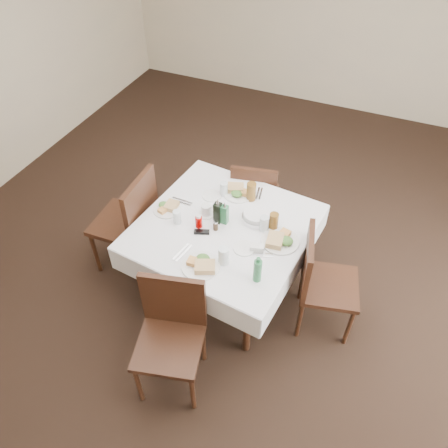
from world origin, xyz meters
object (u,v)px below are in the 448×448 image
object	(u,v)px
water_n	(224,189)
water_s	(224,256)
oil_cruet_dark	(218,212)
dining_table	(224,233)
chair_south	(172,328)
green_bottle	(258,270)
chair_east	(319,278)
chair_west	(132,218)
oil_cruet_green	(225,214)
chair_north	(254,195)
bread_basket	(256,216)
water_e	(264,224)
coffee_mug	(207,210)
ketchup_bottle	(199,222)
water_w	(177,217)

from	to	relation	value
water_n	water_s	bearing A→B (deg)	-66.88
water_n	oil_cruet_dark	size ratio (longest dim) A/B	0.52
dining_table	chair_south	distance (m)	0.89
green_bottle	chair_east	bearing A→B (deg)	44.88
chair_west	oil_cruet_green	xyz separation A→B (m)	(0.83, 0.10, 0.27)
chair_north	chair_south	bearing A→B (deg)	-90.54
bread_basket	oil_cruet_dark	size ratio (longest dim) A/B	0.97
chair_north	water_e	distance (m)	0.79
chair_north	water_s	bearing A→B (deg)	-81.88
chair_east	coffee_mug	size ratio (longest dim) A/B	6.55
chair_north	oil_cruet_dark	bearing A→B (deg)	-94.61
bread_basket	chair_north	bearing A→B (deg)	110.68
water_s	ketchup_bottle	world-z (taller)	water_s
oil_cruet_dark	chair_north	bearing A→B (deg)	85.39
water_n	oil_cruet_dark	world-z (taller)	oil_cruet_dark
water_w	bread_basket	distance (m)	0.63
water_e	bread_basket	size ratio (longest dim) A/B	0.56
chair_west	water_n	size ratio (longest dim) A/B	8.36
green_bottle	water_s	bearing A→B (deg)	168.99
chair_north	ketchup_bottle	size ratio (longest dim) A/B	7.49
water_s	bread_basket	size ratio (longest dim) A/B	0.63
chair_west	water_w	bearing A→B (deg)	-5.74
oil_cruet_dark	coffee_mug	xyz separation A→B (m)	(-0.12, 0.04, -0.06)
chair_east	bread_basket	xyz separation A→B (m)	(-0.60, 0.19, 0.26)
oil_cruet_dark	green_bottle	world-z (taller)	oil_cruet_dark
dining_table	chair_south	xyz separation A→B (m)	(-0.02, -0.88, -0.13)
chair_north	water_n	xyz separation A→B (m)	(-0.14, -0.39, 0.32)
coffee_mug	water_n	bearing A→B (deg)	84.34
water_n	dining_table	bearing A→B (deg)	-66.39
ketchup_bottle	coffee_mug	distance (m)	0.15
chair_north	chair_east	bearing A→B (deg)	-43.12
oil_cruet_green	chair_south	bearing A→B (deg)	-90.73
coffee_mug	water_w	bearing A→B (deg)	-134.63
chair_north	dining_table	bearing A→B (deg)	-89.48
chair_north	water_n	size ratio (longest dim) A/B	7.17
ketchup_bottle	bread_basket	bearing A→B (deg)	33.03
oil_cruet_dark	coffee_mug	world-z (taller)	oil_cruet_dark
ketchup_bottle	chair_south	bearing A→B (deg)	-78.86
chair_south	ketchup_bottle	xyz separation A→B (m)	(-0.15, 0.78, 0.27)
ketchup_bottle	chair_east	bearing A→B (deg)	3.62
water_n	green_bottle	world-z (taller)	green_bottle
dining_table	ketchup_bottle	bearing A→B (deg)	-152.63
chair_east	chair_north	bearing A→B (deg)	136.88
chair_south	coffee_mug	world-z (taller)	chair_south
chair_north	oil_cruet_dark	distance (m)	0.80
water_w	green_bottle	distance (m)	0.83
water_s	dining_table	bearing A→B (deg)	112.64
green_bottle	water_n	bearing A→B (deg)	127.29
water_n	bread_basket	bearing A→B (deg)	-27.36
bread_basket	oil_cruet_green	distance (m)	0.26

